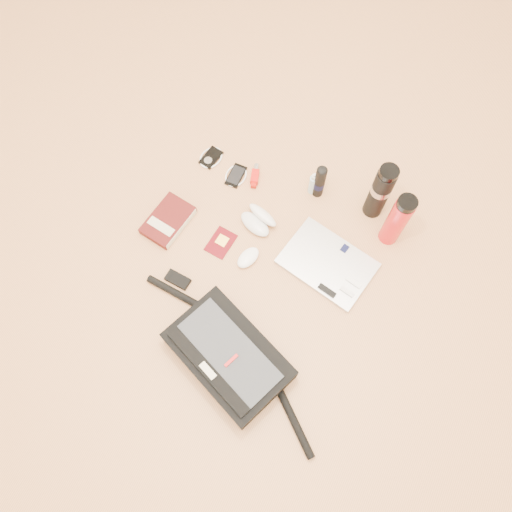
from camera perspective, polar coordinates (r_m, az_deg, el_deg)
name	(u,v)px	position (r m, az deg, el deg)	size (l,w,h in m)	color
ground	(252,282)	(1.92, -0.43, -2.94)	(4.00, 4.00, 0.00)	tan
messenger_bag	(228,356)	(1.79, -3.22, -11.30)	(0.82, 0.41, 0.12)	black
laptop	(328,264)	(1.95, 8.18, -0.89)	(0.38, 0.30, 0.03)	#BCBBBE
book	(168,221)	(2.03, -9.99, 3.99)	(0.16, 0.22, 0.04)	#440E0D
passport	(221,243)	(1.98, -4.03, 1.55)	(0.10, 0.13, 0.01)	#54050B
mouse	(248,258)	(1.93, -0.91, -0.19)	(0.09, 0.12, 0.03)	white
sunglasses_case	(259,220)	(1.99, 0.31, 4.17)	(0.17, 0.16, 0.08)	silver
ipod	(211,158)	(2.17, -5.17, 11.13)	(0.10, 0.11, 0.01)	black
phone	(236,176)	(2.11, -2.31, 9.17)	(0.09, 0.11, 0.01)	black
inhaler	(255,176)	(2.10, -0.11, 9.14)	(0.06, 0.11, 0.03)	red
spray_bottle	(313,184)	(2.05, 6.52, 8.18)	(0.03, 0.03, 0.13)	#99C2D5
aerosol_can	(320,181)	(2.01, 7.29, 8.45)	(0.05, 0.05, 0.19)	black
thermos_black	(380,191)	(1.97, 14.01, 7.17)	(0.10, 0.10, 0.30)	black
thermos_red	(397,220)	(1.93, 15.83, 3.95)	(0.08, 0.08, 0.29)	red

